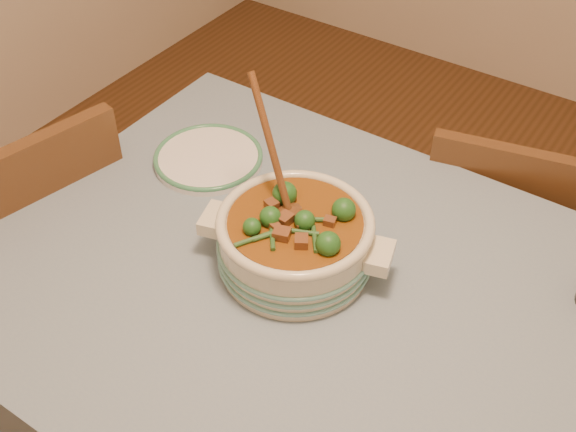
# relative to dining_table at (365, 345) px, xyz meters

# --- Properties ---
(dining_table) EXTENTS (1.68, 1.08, 0.76)m
(dining_table) POSITION_rel_dining_table_xyz_m (0.00, 0.00, 0.00)
(dining_table) COLOR brown
(dining_table) RESTS_ON floor
(stew_casserole) EXTENTS (0.41, 0.39, 0.38)m
(stew_casserole) POSITION_rel_dining_table_xyz_m (-0.20, 0.04, 0.17)
(stew_casserole) COLOR beige
(stew_casserole) RESTS_ON dining_table
(white_plate) EXTENTS (0.29, 0.29, 0.02)m
(white_plate) POSITION_rel_dining_table_xyz_m (-0.57, 0.21, 0.10)
(white_plate) COLOR white
(white_plate) RESTS_ON dining_table
(chair_far) EXTENTS (0.47, 0.47, 0.83)m
(chair_far) POSITION_rel_dining_table_xyz_m (0.04, 0.68, -0.19)
(chair_far) COLOR #513119
(chair_far) RESTS_ON floor
(chair_left) EXTENTS (0.50, 0.50, 0.90)m
(chair_left) POSITION_rel_dining_table_xyz_m (-0.93, -0.08, -0.15)
(chair_left) COLOR #513119
(chair_left) RESTS_ON floor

